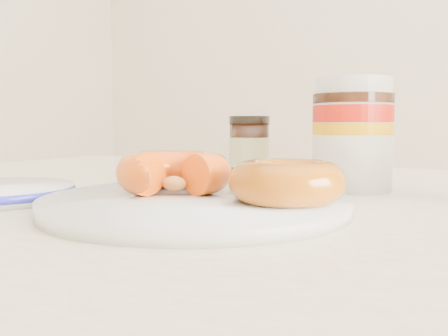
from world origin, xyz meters
The scene contains 6 objects.
dining_table centered at (0.00, 0.10, 0.67)m, with size 1.40×0.90×0.75m.
plate centered at (-0.04, -0.01, 0.76)m, with size 0.27×0.27×0.01m.
donut_bitten centered at (-0.07, 0.01, 0.78)m, with size 0.11×0.11×0.04m, color #DF500C.
donut_whole centered at (0.05, 0.00, 0.78)m, with size 0.10×0.10×0.03m, color #905709.
nutella_jar centered at (0.04, 0.21, 0.82)m, with size 0.09×0.09×0.13m.
dark_jar centered at (-0.11, 0.23, 0.79)m, with size 0.06×0.06×0.09m.
Camera 1 is at (0.20, -0.38, 0.83)m, focal length 40.00 mm.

